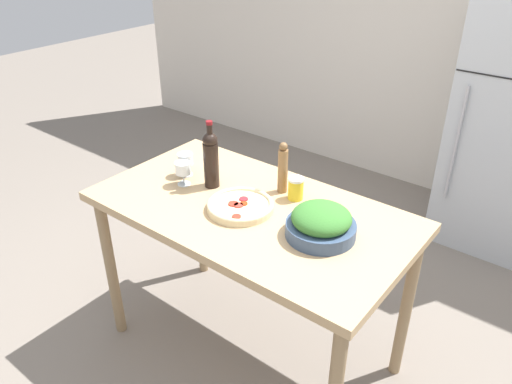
{
  "coord_description": "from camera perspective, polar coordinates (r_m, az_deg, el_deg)",
  "views": [
    {
      "loc": [
        1.2,
        -1.5,
        2.07
      ],
      "look_at": [
        0.0,
        0.04,
        0.96
      ],
      "focal_mm": 35.0,
      "sensor_mm": 36.0,
      "label": 1
    }
  ],
  "objects": [
    {
      "name": "prep_counter",
      "position": [
        2.31,
        -0.61,
        -3.87
      ],
      "size": [
        1.46,
        0.8,
        0.9
      ],
      "color": "tan",
      "rests_on": "ground_plane"
    },
    {
      "name": "salt_canister",
      "position": [
        2.3,
        4.56,
        0.42
      ],
      "size": [
        0.07,
        0.07,
        0.11
      ],
      "color": "yellow",
      "rests_on": "prep_counter"
    },
    {
      "name": "wine_glass_far",
      "position": [
        2.51,
        -8.08,
        3.6
      ],
      "size": [
        0.08,
        0.08,
        0.12
      ],
      "color": "silver",
      "rests_on": "prep_counter"
    },
    {
      "name": "wall_back",
      "position": [
        4.09,
        21.2,
        17.03
      ],
      "size": [
        6.4,
        0.08,
        2.6
      ],
      "color": "silver",
      "rests_on": "ground_plane"
    },
    {
      "name": "wine_bottle",
      "position": [
        2.36,
        -5.18,
        3.89
      ],
      "size": [
        0.07,
        0.07,
        0.33
      ],
      "color": "black",
      "rests_on": "prep_counter"
    },
    {
      "name": "salad_bowl",
      "position": [
        2.05,
        7.5,
        -3.51
      ],
      "size": [
        0.29,
        0.29,
        0.14
      ],
      "color": "#384C6B",
      "rests_on": "prep_counter"
    },
    {
      "name": "wine_glass_near",
      "position": [
        2.42,
        -8.34,
        2.59
      ],
      "size": [
        0.08,
        0.08,
        0.12
      ],
      "color": "silver",
      "rests_on": "prep_counter"
    },
    {
      "name": "homemade_pizza",
      "position": [
        2.22,
        -1.81,
        -1.58
      ],
      "size": [
        0.3,
        0.3,
        0.04
      ],
      "color": "beige",
      "rests_on": "prep_counter"
    },
    {
      "name": "ground_plane",
      "position": [
        2.82,
        -0.52,
        -17.42
      ],
      "size": [
        14.0,
        14.0,
        0.0
      ],
      "primitive_type": "plane",
      "color": "slate"
    },
    {
      "name": "pepper_mill",
      "position": [
        2.32,
        3.08,
        2.72
      ],
      "size": [
        0.05,
        0.05,
        0.25
      ],
      "color": "olive",
      "rests_on": "prep_counter"
    }
  ]
}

